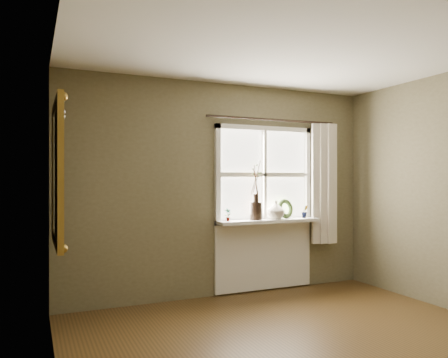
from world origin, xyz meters
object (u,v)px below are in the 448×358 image
wreath (285,211)px  gilt_mirror (57,173)px  dark_jug (256,211)px

wreath → gilt_mirror: gilt_mirror is taller
gilt_mirror → wreath: bearing=12.8°
dark_jug → gilt_mirror: 2.45m
wreath → gilt_mirror: bearing=178.5°
dark_jug → gilt_mirror: gilt_mirror is taller
wreath → gilt_mirror: (-2.79, -0.63, 0.46)m
dark_jug → gilt_mirror: (-2.34, -0.59, 0.45)m
dark_jug → gilt_mirror: bearing=-165.8°
wreath → dark_jug: bearing=170.8°
dark_jug → wreath: 0.45m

